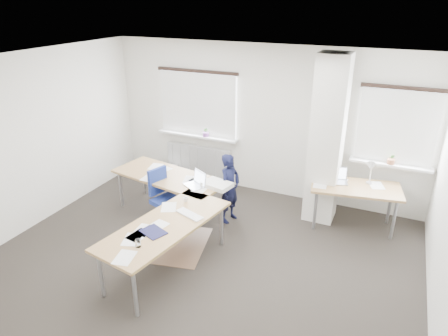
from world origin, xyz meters
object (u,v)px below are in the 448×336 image
at_px(desk_main, 170,199).
at_px(person, 230,188).
at_px(task_chair, 166,209).
at_px(desk_side, 355,189).

distance_m(desk_main, person, 1.08).
height_order(desk_main, task_chair, desk_main).
distance_m(desk_main, desk_side, 2.96).
relative_size(desk_main, task_chair, 3.12).
xyz_separation_m(desk_main, desk_side, (2.53, 1.54, -0.01)).
distance_m(desk_side, task_chair, 3.12).
relative_size(desk_main, desk_side, 1.98).
xyz_separation_m(desk_main, person, (0.60, 0.89, -0.09)).
bearing_deg(desk_side, desk_main, -158.56).
relative_size(desk_side, person, 1.25).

